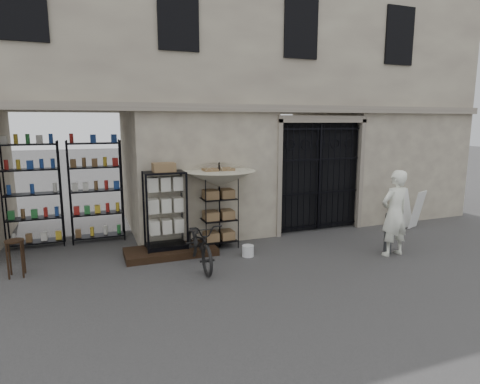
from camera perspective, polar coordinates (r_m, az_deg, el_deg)
name	(u,v)px	position (r m, az deg, el deg)	size (l,w,h in m)	color
ground	(300,264)	(8.60, 8.49, -10.08)	(80.00, 80.00, 0.00)	black
main_building	(233,65)	(11.83, -0.96, 17.58)	(14.00, 4.00, 9.00)	#B4AA8F
shop_recess	(66,186)	(9.92, -23.50, 0.83)	(3.00, 1.70, 3.00)	black
shop_shelving	(65,193)	(10.45, -23.58, -0.14)	(2.70, 0.50, 2.50)	black
iron_gate	(316,175)	(11.03, 10.79, 2.33)	(2.50, 0.21, 3.00)	black
step_platform	(171,252)	(9.17, -9.82, -8.35)	(2.00, 0.90, 0.15)	black
display_cabinet	(165,214)	(9.00, -10.55, -3.12)	(0.90, 0.61, 1.86)	black
wire_rack	(219,211)	(9.42, -3.06, -2.71)	(0.83, 0.63, 1.78)	black
market_umbrella	(219,174)	(9.24, -2.97, 2.53)	(1.60, 1.63, 2.42)	black
white_bucket	(248,251)	(8.93, 1.14, -8.36)	(0.26, 0.26, 0.25)	silver
bicycle	(200,266)	(8.45, -5.69, -10.40)	(0.64, 0.97, 1.85)	black
wooden_stool	(16,257)	(8.85, -29.27, -8.11)	(0.40, 0.40, 0.72)	black
steel_bollard	(388,234)	(9.62, 20.33, -5.58)	(0.17, 0.17, 0.92)	#46494D
shopkeeper	(392,255)	(9.68, 20.76, -8.35)	(0.70, 1.91, 0.46)	white
easel_sign	(411,209)	(12.14, 23.20, -2.21)	(0.67, 0.72, 1.05)	silver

